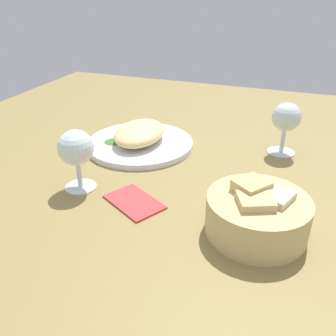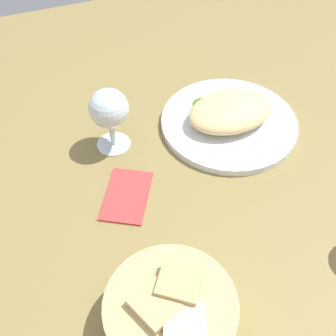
# 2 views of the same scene
# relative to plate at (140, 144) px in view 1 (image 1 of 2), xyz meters

# --- Properties ---
(ground_plane) EXTENTS (1.40, 1.40, 0.02)m
(ground_plane) POSITION_rel_plate_xyz_m (0.07, 0.11, -0.02)
(ground_plane) COLOR olive
(plate) EXTENTS (0.26, 0.26, 0.01)m
(plate) POSITION_rel_plate_xyz_m (0.00, 0.00, 0.00)
(plate) COLOR white
(plate) RESTS_ON ground_plane
(omelette) EXTENTS (0.17, 0.12, 0.04)m
(omelette) POSITION_rel_plate_xyz_m (0.00, 0.00, 0.03)
(omelette) COLOR #ECCA84
(omelette) RESTS_ON plate
(lettuce_garnish) EXTENTS (0.05, 0.05, 0.01)m
(lettuce_garnish) POSITION_rel_plate_xyz_m (0.03, -0.06, 0.01)
(lettuce_garnish) COLOR #477B2E
(lettuce_garnish) RESTS_ON plate
(bread_basket) EXTENTS (0.17, 0.17, 0.08)m
(bread_basket) POSITION_rel_plate_xyz_m (0.25, 0.32, 0.03)
(bread_basket) COLOR tan
(bread_basket) RESTS_ON ground_plane
(wine_glass_near) EXTENTS (0.07, 0.07, 0.12)m
(wine_glass_near) POSITION_rel_plate_xyz_m (0.22, -0.03, 0.07)
(wine_glass_near) COLOR silver
(wine_glass_near) RESTS_ON ground_plane
(wine_glass_far) EXTENTS (0.07, 0.07, 0.12)m
(wine_glass_far) POSITION_rel_plate_xyz_m (-0.08, 0.33, 0.08)
(wine_glass_far) COLOR silver
(wine_glass_far) RESTS_ON ground_plane
(folded_napkin) EXTENTS (0.12, 0.13, 0.01)m
(folded_napkin) POSITION_rel_plate_xyz_m (0.24, 0.09, -0.00)
(folded_napkin) COLOR #DA3A3A
(folded_napkin) RESTS_ON ground_plane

